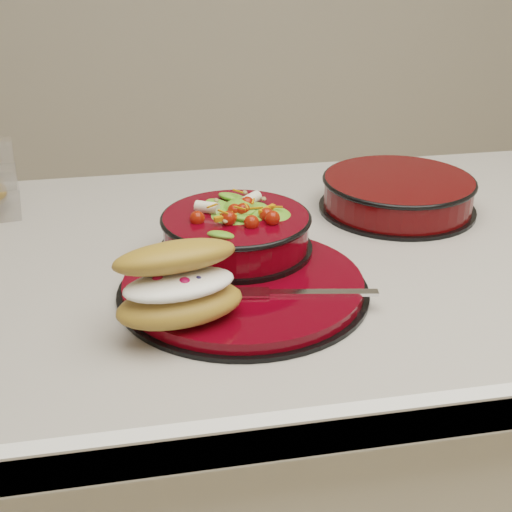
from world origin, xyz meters
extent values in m
cube|color=white|center=(0.00, 0.00, 0.43)|extent=(1.16, 0.66, 0.86)
cube|color=#AEA9A0|center=(0.00, 0.00, 0.88)|extent=(1.24, 0.74, 0.04)
cube|color=white|center=(0.00, -0.36, 0.88)|extent=(1.24, 0.02, 0.05)
cylinder|color=black|center=(-0.05, -0.11, 0.90)|extent=(0.31, 0.31, 0.01)
cylinder|color=#59030A|center=(-0.05, -0.11, 0.91)|extent=(0.30, 0.30, 0.01)
torus|color=black|center=(-0.04, -0.12, 0.92)|extent=(0.17, 0.17, 0.01)
cylinder|color=black|center=(-0.05, -0.02, 0.92)|extent=(0.20, 0.20, 0.01)
cylinder|color=#59030A|center=(-0.05, -0.02, 0.95)|extent=(0.19, 0.19, 0.04)
torus|color=black|center=(-0.05, -0.02, 0.97)|extent=(0.20, 0.20, 0.01)
ellipsoid|color=#477320|center=(-0.05, -0.02, 0.96)|extent=(0.16, 0.16, 0.07)
sphere|color=#AD1506|center=(-0.01, -0.02, 1.00)|extent=(0.02, 0.02, 0.02)
sphere|color=#AD1506|center=(-0.02, 0.00, 1.00)|extent=(0.02, 0.02, 0.02)
sphere|color=#AD1506|center=(-0.05, 0.02, 1.00)|extent=(0.02, 0.02, 0.02)
sphere|color=#AD1506|center=(-0.08, 0.00, 1.00)|extent=(0.02, 0.02, 0.02)
sphere|color=#AD1506|center=(-0.09, -0.02, 1.00)|extent=(0.02, 0.02, 0.02)
sphere|color=#AD1506|center=(-0.08, -0.05, 1.00)|extent=(0.02, 0.02, 0.02)
sphere|color=#AD1506|center=(-0.05, -0.06, 1.00)|extent=(0.02, 0.02, 0.02)
sphere|color=#AD1506|center=(-0.02, -0.05, 1.00)|extent=(0.02, 0.02, 0.02)
cylinder|color=silver|center=(-0.02, 0.01, 1.00)|extent=(0.03, 0.03, 0.02)
cylinder|color=silver|center=(-0.08, -0.01, 1.00)|extent=(0.04, 0.03, 0.02)
cube|color=orange|center=(-0.07, -0.05, 1.00)|extent=(0.03, 0.03, 0.01)
cube|color=orange|center=(-0.01, -0.03, 1.00)|extent=(0.03, 0.02, 0.01)
ellipsoid|color=#AC7C34|center=(-0.14, -0.19, 0.94)|extent=(0.16, 0.11, 0.04)
ellipsoid|color=white|center=(-0.14, -0.19, 0.97)|extent=(0.14, 0.09, 0.02)
ellipsoid|color=#AC7C34|center=(-0.14, -0.18, 0.99)|extent=(0.15, 0.10, 0.03)
sphere|color=#BD0D33|center=(-0.16, -0.19, 0.97)|extent=(0.02, 0.02, 0.02)
sphere|color=#BD0D33|center=(-0.13, -0.20, 0.97)|extent=(0.02, 0.02, 0.02)
sphere|color=#191947|center=(-0.15, -0.19, 0.97)|extent=(0.01, 0.01, 0.01)
sphere|color=#191947|center=(-0.13, -0.19, 0.97)|extent=(0.01, 0.01, 0.01)
sphere|color=#191947|center=(-0.14, -0.20, 0.97)|extent=(0.01, 0.01, 0.01)
sphere|color=#191947|center=(-0.12, -0.20, 0.97)|extent=(0.01, 0.01, 0.01)
cube|color=silver|center=(0.03, -0.17, 0.92)|extent=(0.13, 0.04, 0.00)
cube|color=silver|center=(-0.05, -0.15, 0.92)|extent=(0.04, 0.03, 0.00)
cylinder|color=black|center=(0.23, 0.12, 0.90)|extent=(0.25, 0.25, 0.01)
cylinder|color=#4A0405|center=(0.23, 0.12, 0.93)|extent=(0.23, 0.23, 0.05)
torus|color=black|center=(0.23, 0.12, 0.95)|extent=(0.24, 0.24, 0.01)
camera|label=1|loc=(-0.18, -0.88, 1.33)|focal=50.00mm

